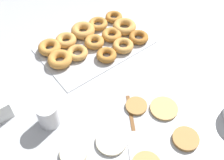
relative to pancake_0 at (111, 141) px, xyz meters
The scene contains 9 objects.
ground_plane 0.11m from the pancake_0, 132.06° to the right, with size 3.00×3.00×0.00m, color #B2B5BA.
pancake_0 is the anchor object (origin of this frame).
pancake_2 0.27m from the pancake_0, 144.41° to the left, with size 0.10×0.10×0.01m, color #B27F42.
pancake_3 0.14m from the pancake_0, 17.68° to the right, with size 0.09×0.09×0.01m, color beige.
pancake_4 0.25m from the pancake_0, behind, with size 0.11×0.11×0.01m, color tan.
pancake_5 0.18m from the pancake_0, 160.41° to the right, with size 0.09×0.09×0.01m, color #B27F42.
donut_tray 0.52m from the pancake_0, 118.48° to the right, with size 0.50×0.32×0.04m.
paper_cup 0.25m from the pancake_0, 57.89° to the right, with size 0.08×0.08×0.10m.
spatula 0.09m from the pancake_0, 149.12° to the left, with size 0.19×0.27×0.01m.
Camera 1 is at (0.36, 0.46, 0.92)m, focal length 45.00 mm.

